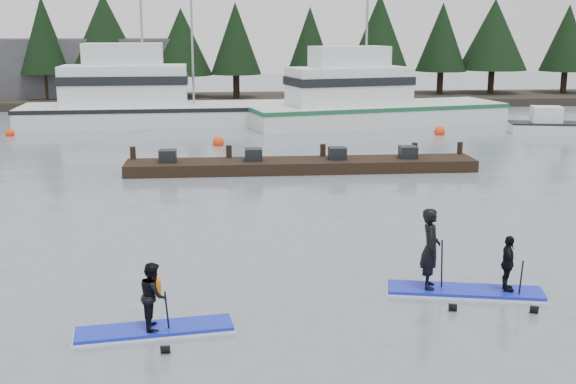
{
  "coord_description": "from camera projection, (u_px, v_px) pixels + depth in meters",
  "views": [
    {
      "loc": [
        -1.92,
        -14.68,
        5.85
      ],
      "look_at": [
        0.0,
        6.0,
        1.1
      ],
      "focal_mm": 45.0,
      "sensor_mm": 36.0,
      "label": 1
    }
  ],
  "objects": [
    {
      "name": "far_shore",
      "position": [
        246.0,
        100.0,
        56.43
      ],
      "size": [
        70.0,
        8.0,
        0.6
      ],
      "primitive_type": "cube",
      "color": "#2D281E",
      "rests_on": "ground"
    },
    {
      "name": "fishing_boat_large",
      "position": [
        151.0,
        113.0,
        44.4
      ],
      "size": [
        16.76,
        5.23,
        9.49
      ],
      "rotation": [
        0.0,
        0.0,
        0.04
      ],
      "color": "silver",
      "rests_on": "ground"
    },
    {
      "name": "paddleboard_duo",
      "position": [
        460.0,
        265.0,
        16.08
      ],
      "size": [
        3.52,
        1.65,
        2.41
      ],
      "rotation": [
        0.0,
        0.0,
        -0.22
      ],
      "color": "#1522C9",
      "rests_on": "ground"
    },
    {
      "name": "fishing_boat_medium",
      "position": [
        370.0,
        113.0,
        44.45
      ],
      "size": [
        16.47,
        8.0,
        9.25
      ],
      "rotation": [
        0.0,
        0.0,
        0.23
      ],
      "color": "silver",
      "rests_on": "ground"
    },
    {
      "name": "ground",
      "position": [
        313.0,
        302.0,
        15.73
      ],
      "size": [
        160.0,
        160.0,
        0.0
      ],
      "primitive_type": "plane",
      "color": "slate",
      "rests_on": "ground"
    },
    {
      "name": "buoy_c",
      "position": [
        439.0,
        135.0,
        40.24
      ],
      "size": [
        0.61,
        0.61,
        0.61
      ],
      "primitive_type": "sphere",
      "color": "#FF340C",
      "rests_on": "ground"
    },
    {
      "name": "floating_dock",
      "position": [
        302.0,
        165.0,
        30.0
      ],
      "size": [
        14.49,
        1.97,
        0.48
      ],
      "primitive_type": "cube",
      "rotation": [
        0.0,
        0.0,
        -0.0
      ],
      "color": "black",
      "rests_on": "ground"
    },
    {
      "name": "treeline",
      "position": [
        246.0,
        104.0,
        56.5
      ],
      "size": [
        60.0,
        4.0,
        8.0
      ],
      "primitive_type": null,
      "color": "black",
      "rests_on": "ground"
    },
    {
      "name": "skiff",
      "position": [
        560.0,
        128.0,
        40.5
      ],
      "size": [
        5.67,
        2.75,
        0.64
      ],
      "primitive_type": "cube",
      "rotation": [
        0.0,
        0.0,
        -0.21
      ],
      "color": "silver",
      "rests_on": "ground"
    },
    {
      "name": "waterfront_building",
      "position": [
        66.0,
        71.0,
        56.62
      ],
      "size": [
        18.0,
        6.0,
        5.0
      ],
      "primitive_type": "cube",
      "color": "#4C4C51",
      "rests_on": "ground"
    },
    {
      "name": "buoy_a",
      "position": [
        10.0,
        136.0,
        39.8
      ],
      "size": [
        0.49,
        0.49,
        0.49
      ],
      "primitive_type": "sphere",
      "color": "#FF340C",
      "rests_on": "ground"
    },
    {
      "name": "paddleboard_solo",
      "position": [
        154.0,
        308.0,
        14.04
      ],
      "size": [
        3.13,
        1.21,
        1.88
      ],
      "rotation": [
        0.0,
        0.0,
        0.13
      ],
      "color": "#1426C1",
      "rests_on": "ground"
    },
    {
      "name": "buoy_b",
      "position": [
        218.0,
        146.0,
        36.57
      ],
      "size": [
        0.58,
        0.58,
        0.58
      ],
      "primitive_type": "sphere",
      "color": "#FF340C",
      "rests_on": "ground"
    }
  ]
}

